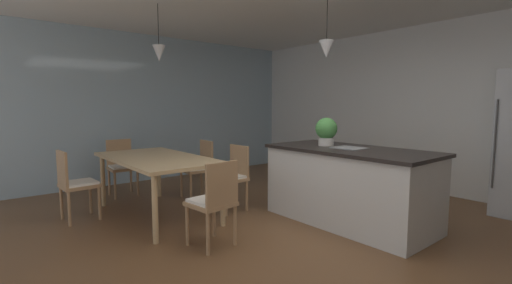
{
  "coord_description": "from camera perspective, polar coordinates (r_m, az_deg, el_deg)",
  "views": [
    {
      "loc": [
        2.3,
        -2.53,
        1.41
      ],
      "look_at": [
        -0.99,
        0.19,
        0.96
      ],
      "focal_mm": 24.56,
      "sensor_mm": 36.0,
      "label": 1
    }
  ],
  "objects": [
    {
      "name": "chair_window_end",
      "position": [
        5.89,
        -21.01,
        -3.54
      ],
      "size": [
        0.42,
        0.42,
        0.87
      ],
      "color": "#A87F56",
      "rests_on": "ground_plane"
    },
    {
      "name": "dining_table",
      "position": [
        4.63,
        -15.88,
        -3.14
      ],
      "size": [
        1.91,
        0.99,
        0.76
      ],
      "color": "tan",
      "rests_on": "ground_plane"
    },
    {
      "name": "chair_near_left",
      "position": [
        4.81,
        -27.41,
        -5.88
      ],
      "size": [
        0.42,
        0.42,
        0.87
      ],
      "color": "#A87F56",
      "rests_on": "ground_plane"
    },
    {
      "name": "ground_plane",
      "position": [
        3.7,
        7.84,
        -16.73
      ],
      "size": [
        10.0,
        8.4,
        0.04
      ],
      "primitive_type": "cube",
      "color": "brown"
    },
    {
      "name": "potted_plant_on_island",
      "position": [
        4.49,
        11.38,
        1.83
      ],
      "size": [
        0.27,
        0.27,
        0.35
      ],
      "color": "beige",
      "rests_on": "kitchen_island"
    },
    {
      "name": "chair_kitchen_end",
      "position": [
        3.53,
        -6.86,
        -9.4
      ],
      "size": [
        0.44,
        0.44,
        0.87
      ],
      "color": "#A87F56",
      "rests_on": "ground_plane"
    },
    {
      "name": "pendant_over_table",
      "position": [
        4.83,
        -15.52,
        13.77
      ],
      "size": [
        0.16,
        0.16,
        0.72
      ],
      "color": "black"
    },
    {
      "name": "kitchen_island",
      "position": [
        4.37,
        14.91,
        -6.73
      ],
      "size": [
        1.99,
        0.96,
        0.91
      ],
      "color": "silver",
      "rests_on": "ground_plane"
    },
    {
      "name": "pendant_over_island_main",
      "position": [
        4.55,
        11.41,
        14.64
      ],
      "size": [
        0.18,
        0.18,
        0.7
      ],
      "color": "black"
    },
    {
      "name": "chair_far_left",
      "position": [
        5.43,
        -9.26,
        -4.0
      ],
      "size": [
        0.43,
        0.43,
        0.87
      ],
      "color": "#A87F56",
      "rests_on": "ground_plane"
    },
    {
      "name": "wall_back_kitchen",
      "position": [
        6.23,
        28.86,
        4.71
      ],
      "size": [
        10.0,
        0.12,
        2.7
      ],
      "primitive_type": "cube",
      "color": "white",
      "rests_on": "ground_plane"
    },
    {
      "name": "window_wall_left_glazing",
      "position": [
        6.85,
        -17.96,
        5.21
      ],
      "size": [
        0.06,
        8.4,
        2.7
      ],
      "primitive_type": "cube",
      "color": "#9EB7C6",
      "rests_on": "ground_plane"
    },
    {
      "name": "chair_far_right",
      "position": [
        4.72,
        -3.97,
        -5.44
      ],
      "size": [
        0.41,
        0.41,
        0.87
      ],
      "color": "#A87F56",
      "rests_on": "ground_plane"
    }
  ]
}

